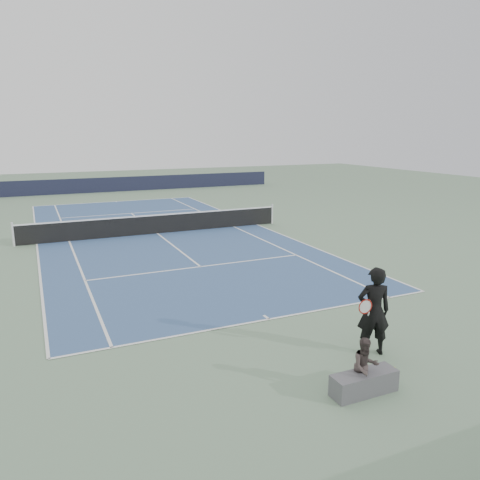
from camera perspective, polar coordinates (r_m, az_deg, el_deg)
name	(u,v)px	position (r m, az deg, el deg)	size (l,w,h in m)	color
ground	(157,234)	(23.42, -10.05, 0.77)	(80.00, 80.00, 0.00)	slate
court_surface	(157,234)	(23.42, -10.05, 0.78)	(10.97, 23.77, 0.01)	#365481
tennis_net	(157,224)	(23.32, -10.10, 1.98)	(12.90, 0.10, 1.07)	silver
windscreen_far	(103,185)	(40.72, -16.36, 6.46)	(30.00, 0.25, 1.20)	black
tennis_player	(374,311)	(10.92, 15.97, -8.32)	(0.92, 0.79, 2.03)	black
tennis_ball	(394,368)	(10.75, 18.28, -14.61)	(0.06, 0.06, 0.06)	#BCDF2D
spectator_bench	(365,374)	(9.56, 14.95, -15.55)	(1.40, 0.68, 1.15)	#545358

